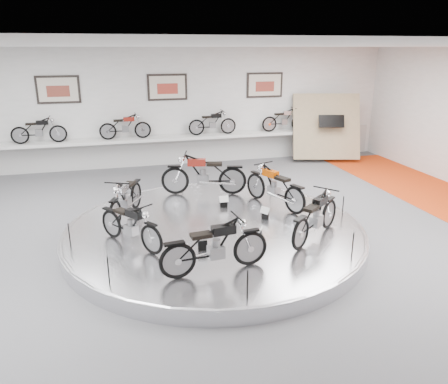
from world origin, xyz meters
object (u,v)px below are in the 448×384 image
object	(u,v)px
bike_c	(126,198)
bike_f	(316,216)
bike_b	(204,174)
shelf	(170,138)
bike_e	(215,246)
display_platform	(215,233)
bike_d	(130,224)
bike_a	(275,186)

from	to	relation	value
bike_c	bike_f	distance (m)	4.18
bike_b	bike_c	distance (m)	2.38
shelf	bike_c	bearing A→B (deg)	-108.42
bike_b	bike_e	xyz separation A→B (m)	(-0.72, -4.15, -0.07)
display_platform	bike_d	xyz separation A→B (m)	(-1.79, -0.50, 0.59)
shelf	bike_e	xyz separation A→B (m)	(-0.46, -8.35, -0.21)
display_platform	shelf	xyz separation A→B (m)	(0.00, 6.40, 0.85)
shelf	display_platform	bearing A→B (deg)	-90.00
display_platform	bike_c	bearing A→B (deg)	151.18
bike_a	bike_d	world-z (taller)	bike_a
bike_f	bike_c	bearing A→B (deg)	111.45
bike_f	bike_d	bearing A→B (deg)	131.99
shelf	bike_e	distance (m)	8.36
shelf	bike_a	world-z (taller)	bike_a
display_platform	bike_c	world-z (taller)	bike_c
bike_d	bike_e	world-z (taller)	bike_e
bike_c	bike_d	world-z (taller)	bike_c
bike_b	bike_d	size ratio (longest dim) A/B	1.25
display_platform	bike_c	distance (m)	2.15
shelf	bike_b	size ratio (longest dim) A/B	5.83
bike_d	bike_f	size ratio (longest dim) A/B	0.92
bike_e	bike_f	world-z (taller)	bike_e
bike_a	bike_e	xyz separation A→B (m)	(-2.18, -2.83, -0.02)
display_platform	bike_b	xyz separation A→B (m)	(0.25, 2.20, 0.70)
shelf	bike_f	bearing A→B (deg)	-76.39
bike_a	bike_f	distance (m)	2.00
bike_b	bike_d	xyz separation A→B (m)	(-2.04, -2.70, -0.11)
bike_a	bike_f	xyz separation A→B (m)	(0.11, -1.99, -0.02)
bike_d	bike_f	world-z (taller)	bike_f
bike_b	bike_c	xyz separation A→B (m)	(-2.05, -1.21, -0.07)
bike_a	bike_d	size ratio (longest dim) A/B	1.14
shelf	bike_d	world-z (taller)	bike_d
display_platform	bike_b	size ratio (longest dim) A/B	3.39
bike_d	bike_f	distance (m)	3.66
display_platform	bike_f	world-z (taller)	bike_f
bike_c	bike_e	world-z (taller)	bike_e
bike_b	bike_e	bearing A→B (deg)	95.57
bike_e	bike_f	bearing A→B (deg)	13.70
display_platform	bike_b	world-z (taller)	bike_b
display_platform	bike_d	size ratio (longest dim) A/B	4.25
bike_a	bike_e	size ratio (longest dim) A/B	1.04
bike_c	bike_e	size ratio (longest dim) A/B	1.00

